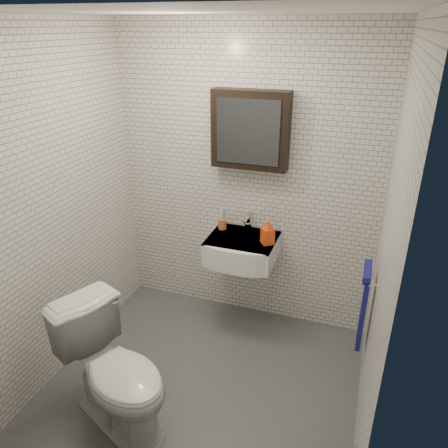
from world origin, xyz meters
name	(u,v)px	position (x,y,z in m)	size (l,w,h in m)	color
ground	(204,381)	(0.00, 0.00, 0.01)	(2.20, 2.00, 0.01)	#484A4F
room_shell	(199,200)	(0.00, 0.00, 1.47)	(2.22, 2.02, 2.51)	silver
washbasin	(241,250)	(0.05, 0.73, 0.76)	(0.55, 0.50, 0.20)	white
faucet	(248,223)	(0.05, 0.93, 0.92)	(0.06, 0.20, 0.15)	silver
mirror_cabinet	(250,130)	(0.05, 0.93, 1.70)	(0.60, 0.15, 0.60)	black
towel_rail	(364,302)	(1.04, 0.35, 0.72)	(0.09, 0.30, 0.58)	silver
toothbrush_cup	(222,223)	(-0.16, 0.89, 0.90)	(0.09, 0.09, 0.20)	#C45831
soap_bottle	(268,232)	(0.27, 0.74, 0.95)	(0.09, 0.09, 0.20)	orange
toilet	(116,372)	(-0.39, -0.50, 0.42)	(0.47, 0.83, 0.84)	silver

